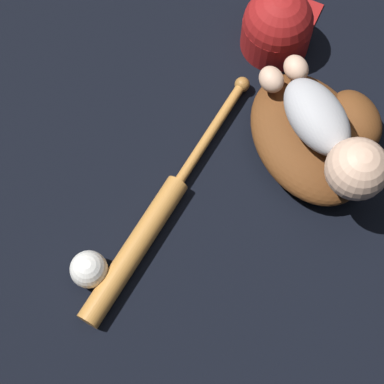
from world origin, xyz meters
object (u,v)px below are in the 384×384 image
(baseball_bat, at_px, (151,225))
(baseball_cap, at_px, (277,26))
(baseball, at_px, (89,269))
(baby_figure, at_px, (332,137))
(baseball_glove, at_px, (317,135))

(baseball_bat, relative_size, baseball_cap, 1.98)
(baseball_bat, relative_size, baseball, 6.33)
(baseball_cap, bearing_deg, baby_figure, -1.07)
(baby_figure, bearing_deg, baseball_cap, 178.93)
(baseball_bat, bearing_deg, baseball, -65.64)
(baseball, bearing_deg, baby_figure, 101.10)
(baseball_bat, height_order, baseball, baseball)
(baseball, bearing_deg, baseball_bat, 114.36)
(baby_figure, relative_size, baseball, 4.76)
(baby_figure, height_order, baseball_cap, baby_figure)
(baseball_glove, distance_m, baseball, 0.53)
(baseball_glove, bearing_deg, baseball, -73.25)
(baseball_glove, xyz_separation_m, baseball_bat, (0.09, -0.38, -0.02))
(baseball_glove, distance_m, baseball_cap, 0.27)
(baseball_glove, height_order, baseball_cap, baseball_cap)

